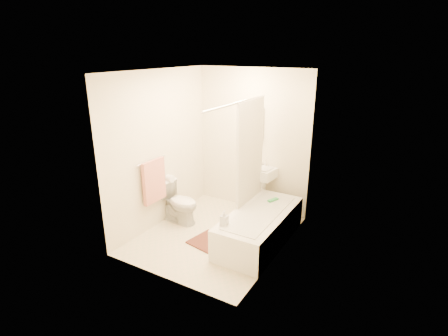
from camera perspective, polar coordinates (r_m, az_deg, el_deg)
The scene contains 17 objects.
floor at distance 5.37m, azimuth -1.36°, elevation -10.90°, with size 2.40×2.40×0.00m, color beige.
ceiling at distance 4.67m, azimuth -1.60°, elevation 15.58°, with size 2.40×2.40×0.00m, color white.
wall_back at distance 5.90m, azimuth 4.65°, elevation 4.42°, with size 2.00×0.02×2.40m, color beige.
wall_left at distance 5.46m, azimuth -10.46°, elevation 2.96°, with size 0.02×2.40×2.40m, color beige.
wall_right at distance 4.47m, azimuth 9.51°, elevation -0.56°, with size 0.02×2.40×2.40m, color beige.
mirror at distance 5.82m, azimuth 4.64°, elevation 7.24°, with size 0.40×0.03×0.55m, color white.
curtain_rod at distance 4.65m, azimuth 2.31°, elevation 10.60°, with size 0.03×0.03×1.70m, color silver.
shower_curtain at distance 5.17m, azimuth 4.28°, elevation 2.54°, with size 0.04×0.80×1.55m, color silver.
towel_bar at distance 5.28m, azimuth -11.81°, elevation 1.20°, with size 0.02×0.02×0.60m, color silver.
towel at distance 5.37m, azimuth -11.35°, elevation -2.10°, with size 0.06×0.45×0.66m, color #CC7266.
toilet_paper at distance 5.66m, azimuth -8.84°, elevation -1.71°, with size 0.12×0.12×0.11m, color white.
toilet at distance 5.68m, azimuth -7.35°, elevation -5.58°, with size 0.38×0.68×0.66m, color silver.
sink at distance 5.92m, azimuth 6.05°, elevation -3.34°, with size 0.45×0.36×0.88m, color white, non-canonical shape.
bathtub at distance 5.13m, azimuth 5.84°, elevation -9.58°, with size 0.72×1.64×0.46m, color white, non-canonical shape.
bath_mat at distance 5.15m, azimuth -1.77°, elevation -12.18°, with size 0.65×0.49×0.02m, color #502920.
soap_bottle at distance 4.63m, azimuth 0.02°, elevation -8.18°, with size 0.09×0.09×0.20m, color silver.
scrub_brush at distance 5.40m, azimuth 8.01°, elevation -5.21°, with size 0.06×0.19×0.04m, color green.
Camera 1 is at (2.45, -3.97, 2.67)m, focal length 28.00 mm.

